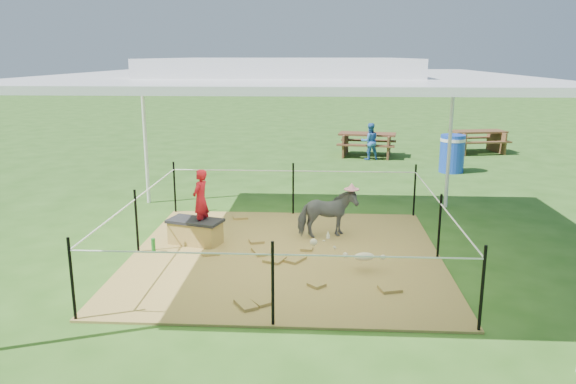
# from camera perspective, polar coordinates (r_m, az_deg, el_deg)

# --- Properties ---
(ground) EXTENTS (90.00, 90.00, 0.00)m
(ground) POSITION_cam_1_polar(r_m,az_deg,el_deg) (8.48, -0.24, -6.55)
(ground) COLOR #2D5919
(ground) RESTS_ON ground
(hay_patch) EXTENTS (4.60, 4.60, 0.03)m
(hay_patch) POSITION_cam_1_polar(r_m,az_deg,el_deg) (8.48, -0.24, -6.46)
(hay_patch) COLOR brown
(hay_patch) RESTS_ON ground
(canopy_tent) EXTENTS (6.30, 6.30, 2.90)m
(canopy_tent) POSITION_cam_1_polar(r_m,az_deg,el_deg) (7.96, -0.26, 11.94)
(canopy_tent) COLOR silver
(canopy_tent) RESTS_ON ground
(rope_fence) EXTENTS (4.54, 4.54, 1.00)m
(rope_fence) POSITION_cam_1_polar(r_m,az_deg,el_deg) (8.28, -0.24, -2.37)
(rope_fence) COLOR black
(rope_fence) RESTS_ON ground
(straw_bale) EXTENTS (0.87, 0.61, 0.35)m
(straw_bale) POSITION_cam_1_polar(r_m,az_deg,el_deg) (9.02, -9.37, -4.10)
(straw_bale) COLOR olive
(straw_bale) RESTS_ON hay_patch
(dark_cloth) EXTENTS (0.93, 0.67, 0.04)m
(dark_cloth) POSITION_cam_1_polar(r_m,az_deg,el_deg) (8.96, -9.42, -2.90)
(dark_cloth) COLOR black
(dark_cloth) RESTS_ON straw_bale
(woman) EXTENTS (0.32, 0.40, 0.95)m
(woman) POSITION_cam_1_polar(r_m,az_deg,el_deg) (8.83, -8.90, -0.11)
(woman) COLOR red
(woman) RESTS_ON straw_bale
(green_bottle) EXTENTS (0.08, 0.08, 0.22)m
(green_bottle) POSITION_cam_1_polar(r_m,az_deg,el_deg) (8.77, -13.52, -5.29)
(green_bottle) COLOR #1A7825
(green_bottle) RESTS_ON hay_patch
(pony) EXTENTS (1.02, 0.68, 0.79)m
(pony) POSITION_cam_1_polar(r_m,az_deg,el_deg) (9.17, 4.00, -2.22)
(pony) COLOR #505155
(pony) RESTS_ON hay_patch
(pink_hat) EXTENTS (0.25, 0.25, 0.11)m
(pink_hat) POSITION_cam_1_polar(r_m,az_deg,el_deg) (9.05, 4.05, 0.55)
(pink_hat) COLOR pink
(pink_hat) RESTS_ON pony
(foal) EXTENTS (0.90, 0.59, 0.47)m
(foal) POSITION_cam_1_polar(r_m,az_deg,el_deg) (7.85, 7.75, -6.34)
(foal) COLOR beige
(foal) RESTS_ON hay_patch
(trash_barrel) EXTENTS (0.82, 0.82, 0.97)m
(trash_barrel) POSITION_cam_1_polar(r_m,az_deg,el_deg) (15.04, 16.33, 3.77)
(trash_barrel) COLOR blue
(trash_barrel) RESTS_ON ground
(picnic_table_near) EXTENTS (1.84, 1.46, 0.69)m
(picnic_table_near) POSITION_cam_1_polar(r_m,az_deg,el_deg) (16.95, 8.03, 4.79)
(picnic_table_near) COLOR #57351E
(picnic_table_near) RESTS_ON ground
(picnic_table_far) EXTENTS (1.85, 1.50, 0.68)m
(picnic_table_far) POSITION_cam_1_polar(r_m,az_deg,el_deg) (18.36, 18.66, 4.87)
(picnic_table_far) COLOR #53341C
(picnic_table_far) RESTS_ON ground
(distant_person) EXTENTS (0.59, 0.50, 1.06)m
(distant_person) POSITION_cam_1_polar(r_m,az_deg,el_deg) (16.35, 8.31, 5.11)
(distant_person) COLOR #3369BF
(distant_person) RESTS_ON ground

